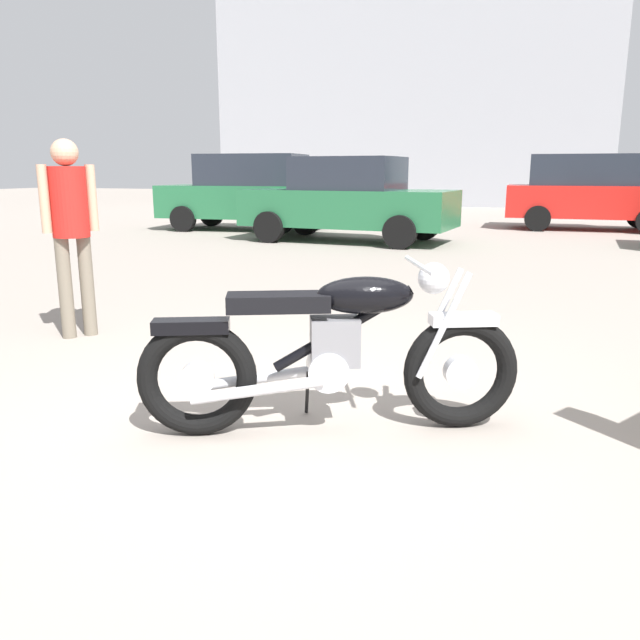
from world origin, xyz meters
name	(u,v)px	position (x,y,z in m)	size (l,w,h in m)	color
ground_plane	(296,422)	(0.00, 0.00, 0.00)	(80.00, 80.00, 0.00)	gray
vintage_motorcycle	(334,352)	(0.24, -0.03, 0.45)	(1.93, 0.99, 0.94)	black
bystander	(70,218)	(-2.52, 1.14, 1.02)	(0.30, 0.39, 1.66)	#706656
blue_hatchback_right	(348,200)	(-2.74, 9.23, 0.84)	(4.29, 2.10, 1.67)	black
pale_sedan_back	(246,191)	(-5.85, 10.82, 0.92)	(4.06, 2.15, 1.78)	black
dark_sedan_left	(589,191)	(1.84, 13.78, 0.92)	(3.96, 1.94, 1.78)	black
industrial_building	(428,91)	(-5.14, 28.31, 5.03)	(16.53, 11.50, 19.00)	#9EA0A8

